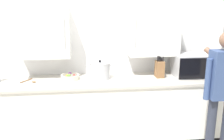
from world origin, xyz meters
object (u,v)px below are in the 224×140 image
Objects in this scene: microwave_oven at (190,65)px; knife_block at (160,69)px; person_figure at (222,87)px; stock_pot at (100,70)px; fruit_bowl at (70,77)px; wooden_spoon at (30,81)px.

microwave_oven reaches higher than knife_block.
person_figure is at bearing -82.97° from microwave_oven.
stock_pot is at bearing 179.27° from microwave_oven.
knife_block is (-0.46, -0.00, -0.04)m from microwave_oven.
person_figure is (1.41, -0.76, -0.05)m from stock_pot.
fruit_bowl is at bearing 179.33° from knife_block.
knife_block reaches higher than wooden_spoon.
person_figure is (1.84, -0.76, 0.03)m from fruit_bowl.
person_figure is at bearing -22.38° from fruit_bowl.
stock_pot is 1.20× the size of knife_block.
fruit_bowl is 0.81× the size of knife_block.
microwave_oven is 1.97× the size of fruit_bowl.
wooden_spoon is (-0.96, -0.05, -0.11)m from stock_pot.
knife_block is (1.83, 0.03, 0.11)m from wooden_spoon.
fruit_bowl is 0.16× the size of person_figure.
stock_pot is (-1.32, 0.02, -0.04)m from microwave_oven.
wooden_spoon is at bearing -178.99° from knife_block.
microwave_oven is 1.33× the size of stock_pot.
wooden_spoon is at bearing -176.96° from stock_pot.
knife_block is at bearing -1.26° from stock_pot.
stock_pot is 0.97m from wooden_spoon.
fruit_bowl is at bearing -179.45° from stock_pot.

